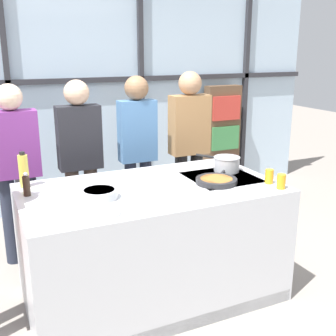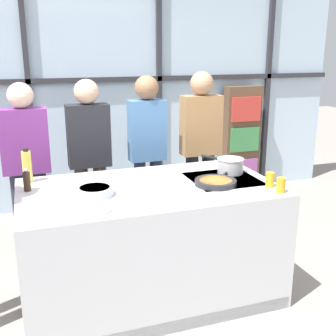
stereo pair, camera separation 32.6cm
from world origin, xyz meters
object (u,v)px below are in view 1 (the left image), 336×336
Objects in this scene: spectator_center_left at (80,155)px; white_plate at (103,213)px; saucepan at (226,164)px; mixing_bowl at (99,193)px; juice_glass_near at (281,182)px; spectator_center_right at (138,146)px; juice_glass_far at (269,176)px; pepper_grinder at (26,185)px; spectator_far_right at (189,141)px; oil_bottle at (24,171)px; frying_pan at (217,180)px; spectator_far_left at (16,164)px.

white_plate is at bearing 82.12° from spectator_center_left.
mixing_bowl is at bearing -170.24° from saucepan.
spectator_center_left is at bearing 127.81° from juice_glass_near.
spectator_center_right is 14.98× the size of juice_glass_far.
pepper_grinder reaches higher than saucepan.
spectator_far_right is at bearing 40.92° from mixing_bowl.
spectator_center_right is 1.30m from oil_bottle.
spectator_center_right is at bearing 116.41° from saucepan.
frying_pan is 1.77× the size of mixing_bowl.
mixing_bowl is 0.65m from oil_bottle.
spectator_center_left is 1.39m from frying_pan.
spectator_far_left reaches higher than frying_pan.
oil_bottle is at bearing 90.45° from spectator_far_left.
mixing_bowl is (-0.91, 0.05, 0.01)m from frying_pan.
white_plate is at bearing 46.12° from spectator_far_right.
frying_pan is 0.35m from saucepan.
frying_pan is at bearing 124.01° from spectator_center_left.
spectator_center_left is 1.02m from pepper_grinder.
frying_pan is 0.40m from juice_glass_far.
saucepan is 1.60m from pepper_grinder.
spectator_far_right is 1.21m from frying_pan.
saucepan is 1.43× the size of mixing_bowl.
saucepan reaches higher than frying_pan.
juice_glass_far is at bearing 89.79° from spectator_far_right.
mixing_bowl is at bearing -30.29° from pepper_grinder.
pepper_grinder is (-1.60, 0.06, 0.01)m from saucepan.
pepper_grinder is 1.55× the size of juice_glass_near.
spectator_center_right reaches higher than white_plate.
spectator_center_right reaches higher than juice_glass_near.
juice_glass_near is (1.14, -1.46, 0.02)m from spectator_center_left.
oil_bottle reaches higher than mixing_bowl.
spectator_far_right reaches higher than mixing_bowl.
pepper_grinder is at bearing 167.15° from frying_pan.
spectator_far_right reaches higher than spectator_far_left.
white_plate is at bearing -63.69° from oil_bottle.
white_plate is (-0.19, -1.39, -0.03)m from spectator_center_left.
juice_glass_far is at bearing -25.73° from frying_pan.
mixing_bowl is 1.51× the size of pepper_grinder.
spectator_center_right is 0.98× the size of spectator_far_right.
spectator_center_left is 4.42× the size of saucepan.
spectator_center_right is 1.01m from saucepan.
white_plate is (-0.97, -0.24, -0.01)m from frying_pan.
spectator_center_left is at bearing 124.01° from frying_pan.
oil_bottle reaches higher than frying_pan.
spectator_center_right is at bearing 111.12° from juice_glass_near.
spectator_far_left reaches higher than pepper_grinder.
spectator_far_right is (0.57, 0.00, -0.00)m from spectator_center_right.
mixing_bowl is at bearing 83.25° from spectator_center_left.
spectator_far_left is at bearing 90.45° from oil_bottle.
juice_glass_near is (0.36, -0.31, 0.03)m from frying_pan.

